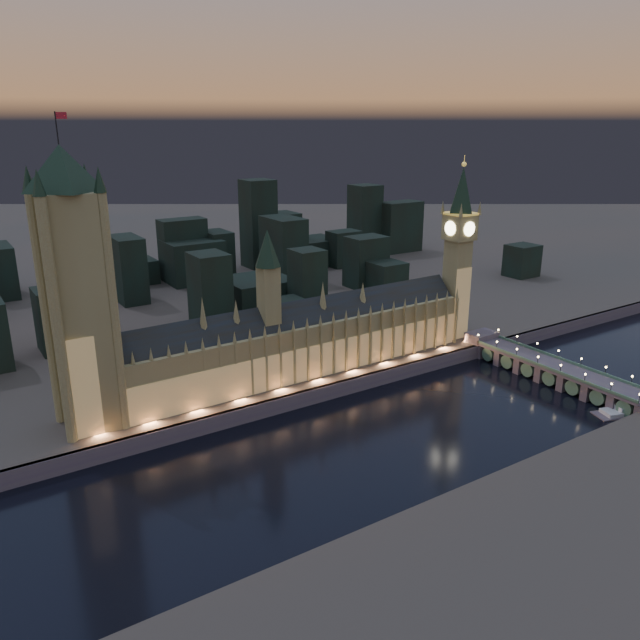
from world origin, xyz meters
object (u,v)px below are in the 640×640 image
victoria_tower (75,281)px  palace_of_westminster (302,340)px  river_boat (638,409)px  elizabeth_tower (459,239)px  westminster_bridge (548,370)px

victoria_tower → palace_of_westminster: bearing=-0.1°
palace_of_westminster → victoria_tower: size_ratio=1.54×
palace_of_westminster → river_boat: bearing=-43.7°
elizabeth_tower → westminster_bridge: elizabeth_tower is taller
palace_of_westminster → river_boat: size_ratio=4.36×
elizabeth_tower → westminster_bridge: bearing=-83.5°
river_boat → elizabeth_tower: bearing=95.5°
palace_of_westminster → river_boat: 168.85m
victoria_tower → westminster_bridge: (225.48, -65.38, -67.20)m
river_boat → westminster_bridge: bearing=94.2°
victoria_tower → river_boat: size_ratio=2.83×
victoria_tower → river_boat: victoria_tower is taller
victoria_tower → elizabeth_tower: bearing=-0.0°
westminster_bridge → river_boat: westminster_bridge is taller
elizabeth_tower → river_boat: size_ratio=2.35×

